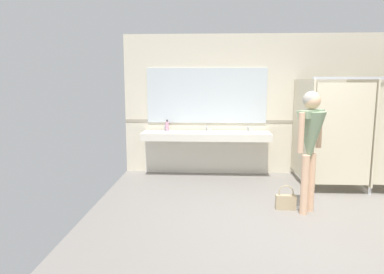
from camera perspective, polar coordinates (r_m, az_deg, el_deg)
The scene contains 10 objects.
ground_plane at distance 5.08m, azimuth 16.83°, elevation -13.63°, with size 5.88×5.94×0.10m, color gray.
wall_back at distance 7.39m, azimuth 12.40°, elevation 5.01°, with size 5.88×0.12×2.76m, color beige.
wall_back_tile_band at distance 7.36m, azimuth 12.39°, elevation 2.40°, with size 5.88×0.01×0.06m, color #9E937F.
vanity_counter at distance 7.11m, azimuth 2.25°, elevation -0.96°, with size 2.48×0.57×0.98m.
mirror_panel at distance 7.21m, azimuth 2.32°, elevation 6.57°, with size 2.38×0.02×1.09m, color silver.
bathroom_stalls at distance 6.88m, azimuth 25.48°, elevation 0.93°, with size 2.05×1.41×1.92m.
person_standing at distance 5.24m, azimuth 18.21°, elevation 0.08°, with size 0.57×0.57×1.72m.
handbag at distance 5.51m, azimuth 14.61°, elevation -9.80°, with size 0.29×0.10×0.36m.
soap_dispenser at distance 7.20m, azimuth -3.95°, elevation 1.76°, with size 0.07×0.07×0.22m.
floor_drain_cover at distance 5.66m, azimuth 16.44°, elevation -10.64°, with size 0.14×0.14×0.01m, color #B7BABF.
Camera 1 is at (-1.18, -4.55, 1.88)m, focal length 33.69 mm.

